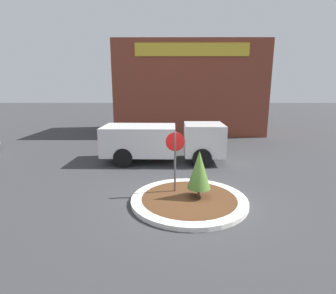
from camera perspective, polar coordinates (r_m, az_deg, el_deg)
ground_plane at (r=8.69m, az=4.58°, el=-11.82°), size 120.00×120.00×0.00m
traffic_island at (r=8.66m, az=4.59°, el=-11.40°), size 3.75×3.75×0.14m
stop_sign at (r=8.73m, az=1.56°, el=-1.19°), size 0.63×0.07×2.20m
island_shrub at (r=8.44m, az=6.79°, el=-4.96°), size 0.75×0.75×1.53m
utility_truck at (r=13.03m, az=-1.25°, el=1.54°), size 5.95×2.44×1.90m
storefront_building at (r=22.40m, az=4.45°, el=12.43°), size 11.45×6.07×7.07m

